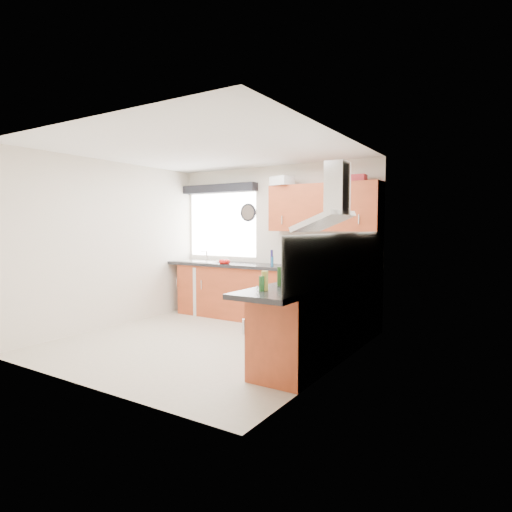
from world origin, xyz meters
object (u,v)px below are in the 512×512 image
Objects in this scene: oven at (321,320)px; upper_cabinets at (324,208)px; extractor_hood at (330,205)px; washing_machine at (215,291)px.

oven is 0.50× the size of upper_cabinets.
oven is 1.09× the size of extractor_hood.
extractor_hood reaches higher than oven.
upper_cabinets reaches higher than extractor_hood.
upper_cabinets is at bearing 116.13° from extractor_hood.
extractor_hood is 3.18m from washing_machine.
extractor_hood is (0.10, -0.00, 1.34)m from oven.
washing_machine is (-2.60, 1.22, -1.36)m from extractor_hood.
extractor_hood is at bearing -33.06° from washing_machine.
extractor_hood is at bearing -0.00° from oven.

